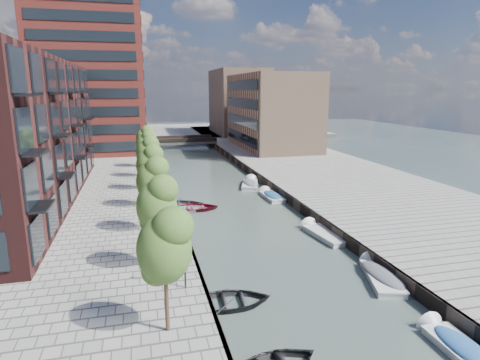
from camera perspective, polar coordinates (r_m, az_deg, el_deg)
name	(u,v)px	position (r m, az deg, el deg)	size (l,w,h in m)	color
water	(211,179)	(55.39, -4.17, 0.10)	(300.00, 300.00, 0.00)	#38473F
quay_right	(318,170)	(60.09, 11.02, 1.38)	(20.00, 140.00, 1.00)	gray
quay_wall_left	(166,178)	(54.58, -10.50, 0.26)	(0.25, 140.00, 1.00)	#332823
quay_wall_right	(253,174)	(56.63, 1.91, 0.92)	(0.25, 140.00, 1.00)	#332823
far_closure	(173,132)	(114.21, -9.54, 6.75)	(80.00, 40.00, 1.00)	gray
apartment_block	(26,132)	(44.71, -28.11, 5.99)	(8.00, 38.00, 14.00)	black
tower	(90,67)	(78.70, -20.51, 14.82)	(18.00, 18.00, 30.00)	#98342C
tan_block_near	(271,111)	(79.49, 4.44, 9.76)	(12.00, 25.00, 14.00)	tan
tan_block_far	(239,102)	(104.40, -0.18, 11.05)	(12.00, 20.00, 16.00)	tan
bridge	(184,141)	(86.41, -7.95, 5.51)	(13.00, 6.00, 1.30)	gray
tree_0	(164,244)	(18.54, -10.73, -9.00)	(2.50, 2.50, 5.95)	#382619
tree_1	(157,203)	(25.18, -11.78, -3.19)	(2.50, 2.50, 5.95)	#382619
tree_2	(152,179)	(31.97, -12.38, 0.17)	(2.50, 2.50, 5.95)	#382619
tree_3	(149,163)	(38.84, -12.77, 2.36)	(2.50, 2.50, 5.95)	#382619
tree_4	(147,152)	(45.75, -13.04, 3.88)	(2.50, 2.50, 5.95)	#382619
tree_5	(146,144)	(52.68, -13.24, 5.00)	(2.50, 2.50, 5.95)	#382619
tree_6	(145,138)	(59.63, -13.40, 5.86)	(2.50, 2.50, 5.95)	#382619
lamp_0	(184,246)	(23.01, -7.94, -9.31)	(0.24, 0.24, 4.12)	black
lamp_1	(165,183)	(38.27, -10.65, -0.44)	(0.24, 0.24, 4.12)	black
lamp_2	(157,156)	(53.96, -11.79, 3.32)	(0.24, 0.24, 4.12)	black
sloop_1	(230,305)	(24.11, -1.46, -17.39)	(3.48, 4.88, 1.01)	#242427
sloop_2	(195,210)	(41.57, -6.41, -4.26)	(3.45, 4.84, 1.00)	maroon
sloop_3	(183,212)	(40.92, -8.08, -4.59)	(3.37, 4.72, 0.98)	white
sloop_4	(181,206)	(43.08, -8.40, -3.71)	(3.39, 4.74, 0.98)	#242326
motorboat_0	(459,347)	(23.01, 28.65, -20.17)	(1.71, 4.67, 1.55)	silver
motorboat_1	(380,275)	(28.58, 19.28, -12.61)	(3.25, 5.46, 1.72)	silver
motorboat_2	(321,234)	(35.14, 11.46, -7.49)	(2.46, 5.37, 1.72)	silver
motorboat_3	(271,196)	(46.06, 4.40, -2.27)	(1.80, 4.85, 1.60)	silver
motorboat_4	(250,184)	(51.63, 1.46, -0.56)	(3.44, 5.75, 1.81)	silver
car	(257,147)	(74.80, 2.38, 4.69)	(1.47, 3.66, 1.25)	#A3A6A7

